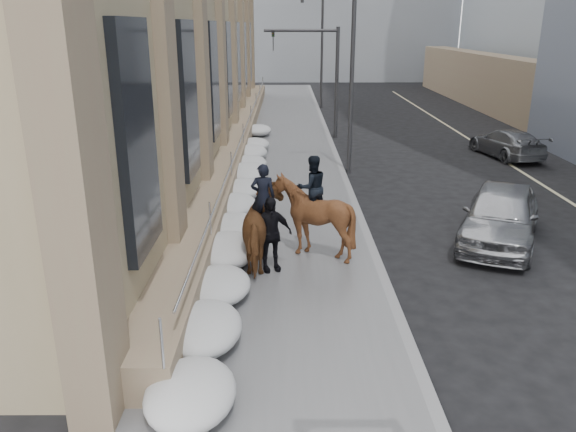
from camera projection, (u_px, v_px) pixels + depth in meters
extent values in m
plane|color=black|center=(278.00, 348.00, 11.18)|extent=(140.00, 140.00, 0.00)
cube|color=#545456|center=(281.00, 198.00, 20.62)|extent=(5.00, 80.00, 0.12)
cube|color=slate|center=(352.00, 198.00, 20.63)|extent=(0.24, 80.00, 0.12)
cube|color=#BFB78C|center=(566.00, 199.00, 20.68)|extent=(0.15, 70.00, 0.01)
cube|color=#816953|center=(240.00, 136.00, 29.94)|extent=(1.10, 44.00, 0.90)
cylinder|color=silver|center=(248.00, 119.00, 29.65)|extent=(0.06, 42.00, 0.06)
cube|color=black|center=(213.00, 81.00, 22.17)|extent=(0.20, 2.20, 4.50)
cylinder|color=#2D2D30|center=(352.00, 78.00, 23.14)|extent=(0.18, 0.18, 8.00)
cylinder|color=#2D2D30|center=(322.00, 54.00, 42.06)|extent=(0.18, 0.18, 8.00)
cylinder|color=#2D2D30|center=(302.00, 1.00, 40.84)|extent=(0.24, 0.24, 0.30)
cylinder|color=#2D2D30|center=(337.00, 84.00, 31.03)|extent=(0.20, 0.20, 6.00)
cylinder|color=#2D2D30|center=(301.00, 31.00, 30.12)|extent=(4.00, 0.16, 0.16)
imported|color=black|center=(273.00, 40.00, 30.27)|extent=(0.18, 0.22, 1.10)
ellipsoid|color=silver|center=(204.00, 328.00, 11.02)|extent=(1.50, 2.10, 0.68)
ellipsoid|color=silver|center=(227.00, 250.00, 14.80)|extent=(1.60, 2.20, 0.72)
ellipsoid|color=silver|center=(236.00, 205.00, 18.60)|extent=(1.40, 2.00, 0.64)
ellipsoid|color=silver|center=(248.00, 173.00, 22.36)|extent=(1.70, 2.30, 0.76)
ellipsoid|color=silver|center=(251.00, 153.00, 26.16)|extent=(1.50, 2.10, 0.66)
imported|color=#533118|center=(264.00, 228.00, 14.48)|extent=(1.17, 2.44, 2.03)
imported|color=black|center=(264.00, 197.00, 14.37)|extent=(0.64, 0.43, 1.72)
imported|color=#442613|center=(311.00, 217.00, 15.07)|extent=(2.37, 2.50, 2.20)
imported|color=black|center=(312.00, 187.00, 14.95)|extent=(1.01, 0.91, 1.72)
imported|color=black|center=(270.00, 234.00, 14.15)|extent=(1.24, 0.81, 1.96)
imported|color=#93959A|center=(501.00, 215.00, 16.35)|extent=(3.94, 5.40, 1.71)
imported|color=slate|center=(506.00, 143.00, 27.11)|extent=(2.74, 4.92, 1.35)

